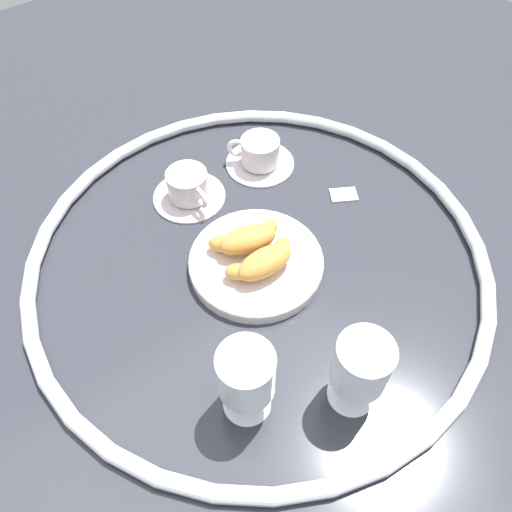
# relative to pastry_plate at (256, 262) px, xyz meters

# --- Properties ---
(ground_plane) EXTENTS (2.20, 2.20, 0.00)m
(ground_plane) POSITION_rel_pastry_plate_xyz_m (0.01, 0.01, -0.01)
(ground_plane) COLOR #2D3038
(table_chrome_rim) EXTENTS (0.78, 0.78, 0.02)m
(table_chrome_rim) POSITION_rel_pastry_plate_xyz_m (0.01, 0.01, -0.00)
(table_chrome_rim) COLOR silver
(table_chrome_rim) RESTS_ON ground_plane
(pastry_plate) EXTENTS (0.23, 0.23, 0.02)m
(pastry_plate) POSITION_rel_pastry_plate_xyz_m (0.00, 0.00, 0.00)
(pastry_plate) COLOR silver
(pastry_plate) RESTS_ON ground_plane
(croissant_large) EXTENTS (0.14, 0.06, 0.04)m
(croissant_large) POSITION_rel_pastry_plate_xyz_m (-0.00, -0.02, 0.03)
(croissant_large) COLOR #CC893D
(croissant_large) RESTS_ON pastry_plate
(croissant_small) EXTENTS (0.13, 0.08, 0.04)m
(croissant_small) POSITION_rel_pastry_plate_xyz_m (0.00, 0.03, 0.03)
(croissant_small) COLOR #CC893D
(croissant_small) RESTS_ON pastry_plate
(coffee_cup_near) EXTENTS (0.14, 0.14, 0.06)m
(coffee_cup_near) POSITION_rel_pastry_plate_xyz_m (-0.01, 0.20, 0.01)
(coffee_cup_near) COLOR silver
(coffee_cup_near) RESTS_ON ground_plane
(coffee_cup_far) EXTENTS (0.14, 0.14, 0.06)m
(coffee_cup_far) POSITION_rel_pastry_plate_xyz_m (0.16, 0.20, 0.01)
(coffee_cup_far) COLOR silver
(coffee_cup_far) RESTS_ON ground_plane
(juice_glass_left) EXTENTS (0.08, 0.08, 0.14)m
(juice_glass_left) POSITION_rel_pastry_plate_xyz_m (-0.15, -0.19, 0.08)
(juice_glass_left) COLOR white
(juice_glass_left) RESTS_ON ground_plane
(juice_glass_right) EXTENTS (0.08, 0.08, 0.14)m
(juice_glass_right) POSITION_rel_pastry_plate_xyz_m (-0.03, -0.26, 0.08)
(juice_glass_right) COLOR white
(juice_glass_right) RESTS_ON ground_plane
(sugar_packet) EXTENTS (0.06, 0.05, 0.01)m
(sugar_packet) POSITION_rel_pastry_plate_xyz_m (0.23, 0.04, -0.01)
(sugar_packet) COLOR white
(sugar_packet) RESTS_ON ground_plane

